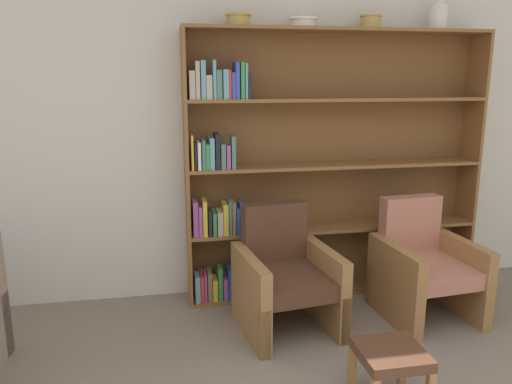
# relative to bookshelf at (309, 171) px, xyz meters

# --- Properties ---
(wall_back) EXTENTS (12.00, 0.06, 2.75)m
(wall_back) POSITION_rel_bookshelf_xyz_m (-0.20, 0.16, 0.35)
(wall_back) COLOR silver
(wall_back) RESTS_ON ground
(bookshelf) EXTENTS (2.41, 0.30, 2.13)m
(bookshelf) POSITION_rel_bookshelf_xyz_m (0.00, 0.00, 0.00)
(bookshelf) COLOR brown
(bookshelf) RESTS_ON ground
(bowl_cream) EXTENTS (0.19, 0.19, 0.09)m
(bowl_cream) POSITION_rel_bookshelf_xyz_m (-0.57, -0.03, 1.15)
(bowl_cream) COLOR tan
(bowl_cream) RESTS_ON bookshelf
(bowl_slate) EXTENTS (0.21, 0.21, 0.07)m
(bowl_slate) POSITION_rel_bookshelf_xyz_m (-0.08, -0.03, 1.14)
(bowl_slate) COLOR silver
(bowl_slate) RESTS_ON bookshelf
(bowl_olive) EXTENTS (0.17, 0.17, 0.10)m
(bowl_olive) POSITION_rel_bookshelf_xyz_m (0.45, -0.03, 1.16)
(bowl_olive) COLOR tan
(bowl_olive) RESTS_ON bookshelf
(vase_tall) EXTENTS (0.14, 0.14, 0.23)m
(vase_tall) POSITION_rel_bookshelf_xyz_m (1.01, -0.03, 1.20)
(vase_tall) COLOR silver
(vase_tall) RESTS_ON bookshelf
(armchair_leather) EXTENTS (0.73, 0.76, 0.87)m
(armchair_leather) POSITION_rel_bookshelf_xyz_m (-0.33, -0.57, -0.65)
(armchair_leather) COLOR olive
(armchair_leather) RESTS_ON ground
(armchair_cushioned) EXTENTS (0.70, 0.73, 0.87)m
(armchair_cushioned) POSITION_rel_bookshelf_xyz_m (0.74, -0.57, -0.65)
(armchair_cushioned) COLOR olive
(armchair_cushioned) RESTS_ON ground
(footstool) EXTENTS (0.35, 0.35, 0.36)m
(footstool) POSITION_rel_bookshelf_xyz_m (0.00, -1.58, -0.73)
(footstool) COLOR olive
(footstool) RESTS_ON ground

